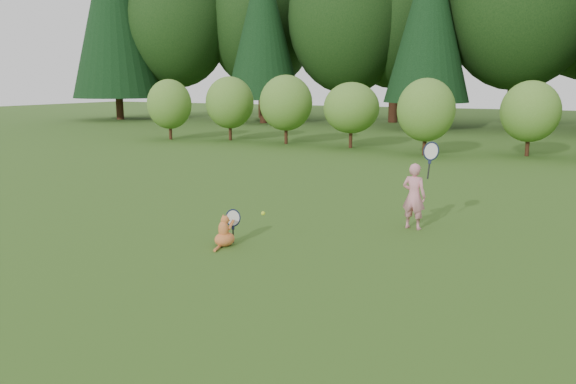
% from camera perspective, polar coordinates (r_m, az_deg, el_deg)
% --- Properties ---
extents(ground, '(100.00, 100.00, 0.00)m').
position_cam_1_polar(ground, '(9.40, -3.28, -4.93)').
color(ground, '#305317').
rests_on(ground, ground).
extents(shrub_row, '(28.00, 3.00, 2.80)m').
position_cam_1_polar(shrub_row, '(21.35, 14.37, 7.59)').
color(shrub_row, '#517E27').
rests_on(shrub_row, ground).
extents(child, '(0.68, 0.43, 1.78)m').
position_cam_1_polar(child, '(10.23, 12.72, -0.27)').
color(child, pink).
rests_on(child, ground).
extents(cat, '(0.40, 0.75, 0.69)m').
position_cam_1_polar(cat, '(9.10, -6.44, -3.82)').
color(cat, orange).
rests_on(cat, ground).
extents(tennis_ball, '(0.07, 0.07, 0.07)m').
position_cam_1_polar(tennis_ball, '(8.89, -2.54, -2.18)').
color(tennis_ball, '#B0D619').
rests_on(tennis_ball, ground).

